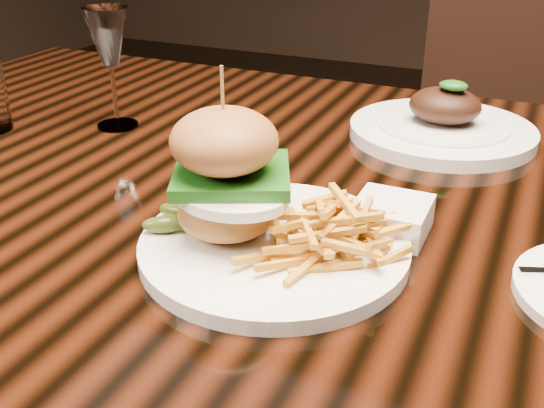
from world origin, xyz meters
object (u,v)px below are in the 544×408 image
at_px(dining_table, 331,250).
at_px(burger_plate, 266,210).
at_px(wine_glass, 108,41).
at_px(far_dish, 442,126).
at_px(chair_far, 512,136).

distance_m(dining_table, burger_plate, 0.20).
bearing_deg(wine_glass, burger_plate, -34.16).
relative_size(burger_plate, far_dish, 1.01).
distance_m(burger_plate, chair_far, 1.09).
distance_m(wine_glass, far_dish, 0.48).
bearing_deg(far_dish, dining_table, -108.56).
xyz_separation_m(wine_glass, chair_far, (0.50, 0.81, -0.34)).
distance_m(far_dish, chair_far, 0.70).
bearing_deg(dining_table, chair_far, 80.96).
bearing_deg(wine_glass, dining_table, -12.99).
bearing_deg(far_dish, chair_far, 84.44).
height_order(dining_table, burger_plate, burger_plate).
bearing_deg(burger_plate, far_dish, 63.71).
relative_size(dining_table, far_dish, 6.30).
relative_size(far_dish, chair_far, 0.27).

